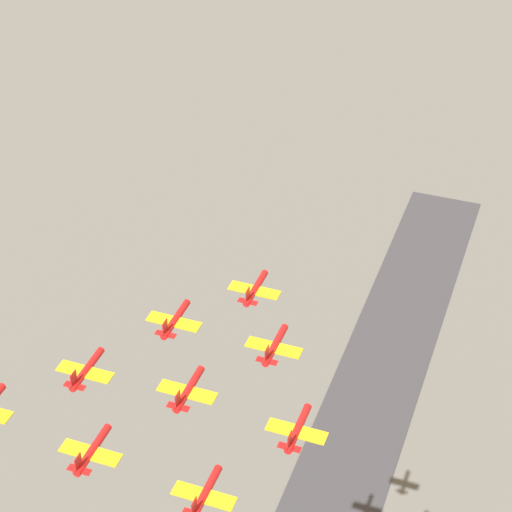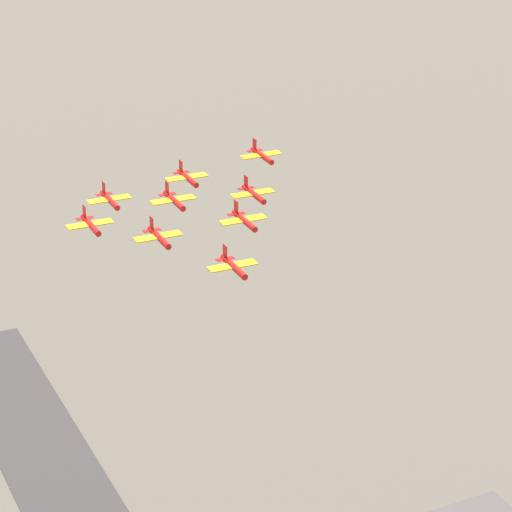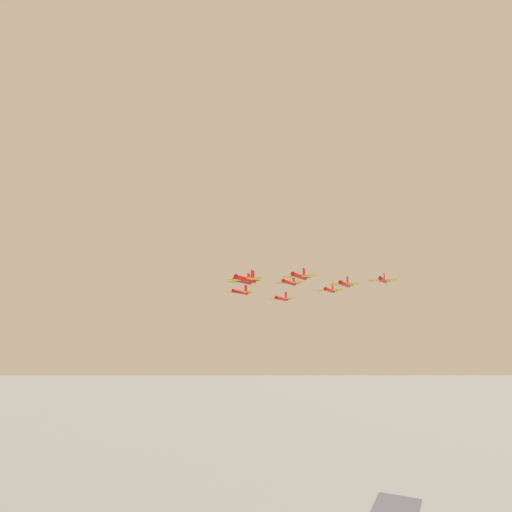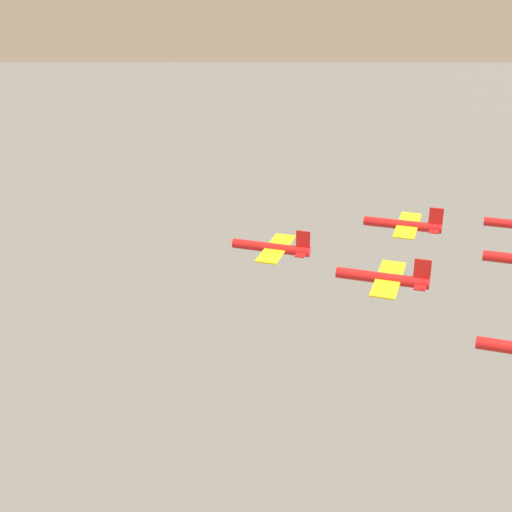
{
  "view_description": "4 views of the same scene",
  "coord_description": "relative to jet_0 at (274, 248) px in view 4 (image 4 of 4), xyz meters",
  "views": [
    {
      "loc": [
        105.51,
        84.08,
        220.43
      ],
      "look_at": [
        -17.25,
        44.88,
        126.88
      ],
      "focal_mm": 70.0,
      "sensor_mm": 36.0,
      "label": 1
    },
    {
      "loc": [
        -177.27,
        123.87,
        204.3
      ],
      "look_at": [
        -11.58,
        40.19,
        122.36
      ],
      "focal_mm": 85.0,
      "sensor_mm": 36.0,
      "label": 2
    },
    {
      "loc": [
        -95.23,
        7.43,
        111.21
      ],
      "look_at": [
        -13.36,
        43.6,
        127.91
      ],
      "focal_mm": 28.0,
      "sensor_mm": 36.0,
      "label": 3
    },
    {
      "loc": [
        3.45,
        -25.56,
        154.0
      ],
      "look_at": [
        -15.29,
        42.36,
        122.94
      ],
      "focal_mm": 50.0,
      "sensor_mm": 36.0,
      "label": 4
    }
  ],
  "objects": [
    {
      "name": "jet_0",
      "position": [
        0.0,
        0.0,
        0.0
      ],
      "size": [
        8.97,
        8.43,
        3.0
      ],
      "rotation": [
        0.0,
        0.0,
        1.53
      ],
      "color": "red"
    },
    {
      "name": "jet_2",
      "position": [
        13.82,
        7.42,
        1.41
      ],
      "size": [
        8.97,
        8.43,
        3.0
      ],
      "rotation": [
        0.0,
        0.0,
        1.53
      ],
      "color": "red"
    },
    {
      "name": "jet_1",
      "position": [
        13.2,
        -8.48,
        1.81
      ],
      "size": [
        8.97,
        8.43,
        3.0
      ],
      "rotation": [
        0.0,
        0.0,
        1.53
      ],
      "color": "red"
    }
  ]
}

